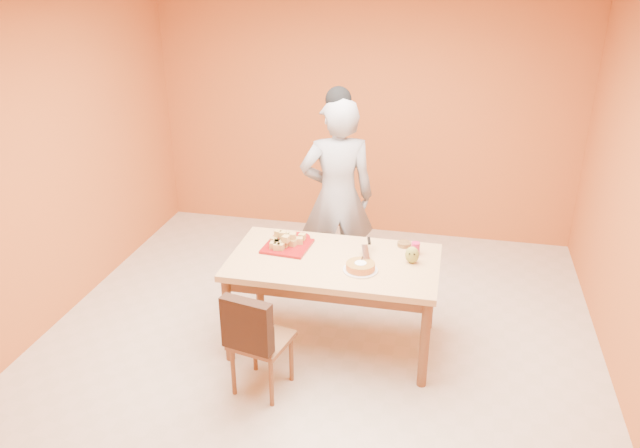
% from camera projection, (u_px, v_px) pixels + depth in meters
% --- Properties ---
extents(floor, '(5.00, 5.00, 0.00)m').
position_uv_depth(floor, '(312.00, 356.00, 4.92)').
color(floor, beige).
rests_on(floor, ground).
extents(wall_back, '(4.50, 0.00, 4.50)m').
position_uv_depth(wall_back, '(364.00, 112.00, 6.60)').
color(wall_back, '#BA602B').
rests_on(wall_back, floor).
extents(wall_left, '(0.00, 5.00, 5.00)m').
position_uv_depth(wall_left, '(27.00, 174.00, 4.81)').
color(wall_left, '#BA602B').
rests_on(wall_left, floor).
extents(dining_table, '(1.60, 0.90, 0.76)m').
position_uv_depth(dining_table, '(334.00, 270.00, 4.81)').
color(dining_table, tan).
rests_on(dining_table, floor).
extents(dining_chair, '(0.46, 0.51, 0.83)m').
position_uv_depth(dining_chair, '(261.00, 339.00, 4.38)').
color(dining_chair, brown).
rests_on(dining_chair, floor).
extents(pastry_pile, '(0.31, 0.31, 0.10)m').
position_uv_depth(pastry_pile, '(287.00, 239.00, 4.94)').
color(pastry_pile, tan).
rests_on(pastry_pile, pastry_platter).
extents(person, '(0.76, 0.61, 1.82)m').
position_uv_depth(person, '(337.00, 198.00, 5.54)').
color(person, gray).
rests_on(person, floor).
extents(pastry_platter, '(0.38, 0.38, 0.02)m').
position_uv_depth(pastry_platter, '(287.00, 246.00, 4.96)').
color(pastry_platter, maroon).
rests_on(pastry_platter, dining_table).
extents(red_dinner_plate, '(0.29, 0.29, 0.01)m').
position_uv_depth(red_dinner_plate, '(297.00, 238.00, 5.11)').
color(red_dinner_plate, maroon).
rests_on(red_dinner_plate, dining_table).
extents(white_cake_plate, '(0.28, 0.28, 0.01)m').
position_uv_depth(white_cake_plate, '(360.00, 270.00, 4.61)').
color(white_cake_plate, silver).
rests_on(white_cake_plate, dining_table).
extents(sponge_cake, '(0.24, 0.24, 0.05)m').
position_uv_depth(sponge_cake, '(360.00, 266.00, 4.60)').
color(sponge_cake, orange).
rests_on(sponge_cake, white_cake_plate).
extents(cake_server, '(0.10, 0.26, 0.01)m').
position_uv_depth(cake_server, '(366.00, 252.00, 4.74)').
color(cake_server, silver).
rests_on(cake_server, sponge_cake).
extents(egg_ornament, '(0.12, 0.10, 0.13)m').
position_uv_depth(egg_ornament, '(412.00, 255.00, 4.70)').
color(egg_ornament, olive).
rests_on(egg_ornament, dining_table).
extents(magenta_glass, '(0.07, 0.07, 0.10)m').
position_uv_depth(magenta_glass, '(415.00, 248.00, 4.84)').
color(magenta_glass, '#C11D50').
rests_on(magenta_glass, dining_table).
extents(checker_tin, '(0.13, 0.13, 0.03)m').
position_uv_depth(checker_tin, '(404.00, 244.00, 4.98)').
color(checker_tin, '#37220F').
rests_on(checker_tin, dining_table).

